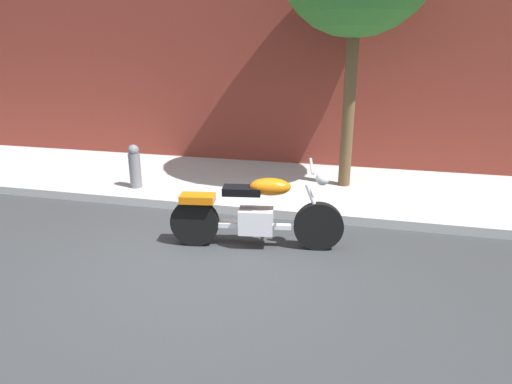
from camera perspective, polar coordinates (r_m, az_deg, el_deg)
The scene contains 4 objects.
ground_plane at distance 5.53m, azimuth -6.66°, elevation -8.92°, with size 60.00×60.00×0.00m, color #303335.
sidewalk at distance 8.21m, azimuth 0.62°, elevation 0.98°, with size 18.03×2.88×0.14m, color #ADADAD.
motorcycle at distance 5.70m, azimuth -0.02°, elevation -2.81°, with size 2.24×0.73×1.13m.
fire_hydrant at distance 8.02m, azimuth -15.31°, elevation 2.77°, with size 0.20×0.20×0.91m.
Camera 1 is at (1.78, -4.59, 2.53)m, focal length 31.06 mm.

